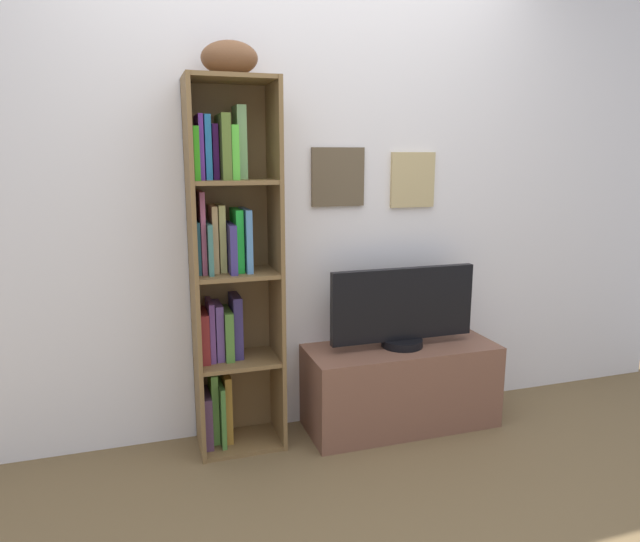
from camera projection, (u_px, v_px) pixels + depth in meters
back_wall at (297, 185)px, 2.93m from camera, size 4.80×0.08×2.60m
bookshelf at (227, 269)px, 2.75m from camera, size 0.42×0.30×1.80m
football at (229, 58)px, 2.54m from camera, size 0.28×0.20×0.15m
tv_stand at (401, 386)px, 3.08m from camera, size 1.03×0.40×0.45m
television at (403, 308)px, 2.99m from camera, size 0.80×0.22×0.42m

